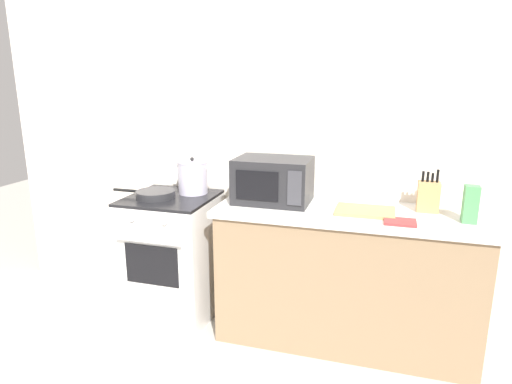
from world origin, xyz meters
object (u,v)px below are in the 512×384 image
Objects in this scene: stock_pot at (193,177)px; frying_pan at (155,194)px; cutting_board at (365,211)px; knife_block at (428,196)px; microwave at (273,180)px; oven_mitt at (400,222)px; stove at (173,257)px; pasta_box at (471,204)px.

stock_pot is 0.64× the size of frying_pan.
knife_block is (0.37, 0.14, 0.09)m from cutting_board.
oven_mitt is (0.82, -0.24, -0.14)m from microwave.
cutting_board reaches higher than oven_mitt.
oven_mitt reaches higher than stove.
frying_pan is 0.84m from microwave.
microwave is (0.62, -0.06, 0.03)m from stock_pot.
frying_pan is (-0.21, -0.19, -0.09)m from stock_pot.
microwave is 0.64m from cutting_board.
oven_mitt is at bearing -161.18° from pasta_box.
knife_block reaches higher than cutting_board.
stock_pot reaches higher than oven_mitt.
microwave is 1.39× the size of cutting_board.
pasta_box is at bearing -5.25° from stock_pot.
microwave reaches higher than pasta_box.
cutting_board is (0.62, -0.08, -0.14)m from microwave.
stock_pot is 1.61m from knife_block.
frying_pan is 2.03m from pasta_box.
microwave reaches higher than oven_mitt.
stove is 1.43m from cutting_board.
stock_pot is at bearing 174.51° from microwave.
cutting_board is at bearing 177.08° from pasta_box.
knife_block is at bearing 4.67° from stove.
cutting_board is (1.44, 0.06, -0.02)m from frying_pan.
microwave is 1.21m from pasta_box.
oven_mitt is at bearing -119.13° from knife_block.
frying_pan is at bearing -177.79° from cutting_board.
frying_pan is at bearing 176.37° from oven_mitt.
cutting_board is at bearing -159.44° from knife_block.
stock_pot is 0.84× the size of cutting_board.
frying_pan is 1.44m from cutting_board.
microwave is at bearing 174.87° from pasta_box.
cutting_board is at bearing -6.35° from stock_pot.
stove is 1.64m from oven_mitt.
stove is 2.02m from pasta_box.
oven_mitt is (1.56, -0.16, 0.47)m from stove.
microwave is (0.82, 0.13, 0.12)m from frying_pan.
oven_mitt is (0.21, -0.16, -0.00)m from cutting_board.
knife_block is at bearing 0.09° from stock_pot.
stock_pot is at bearing 174.75° from pasta_box.
stock_pot is at bearing 168.33° from oven_mitt.
cutting_board reaches higher than stove.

